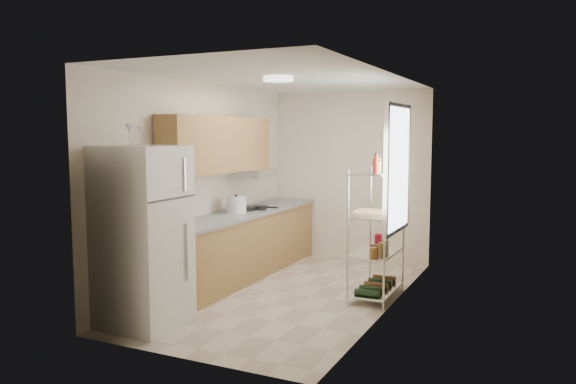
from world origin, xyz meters
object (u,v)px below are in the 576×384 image
Objects in this scene: refrigerator at (143,237)px; frying_pan_large at (245,209)px; cutting_board at (371,212)px; rice_cooker at (236,205)px; espresso_machine at (389,201)px.

refrigerator is 2.23m from frying_pan_large.
frying_pan_large is 0.57× the size of cutting_board.
refrigerator is 3.87× the size of cutting_board.
refrigerator is 1.99m from rice_cooker.
rice_cooker is 0.57× the size of cutting_board.
rice_cooker is at bearing 178.68° from cutting_board.
espresso_machine is (2.01, 0.01, 0.21)m from frying_pan_large.
espresso_machine reaches higher than rice_cooker.
cutting_board is (1.80, 1.94, 0.11)m from refrigerator.
rice_cooker is 1.87m from cutting_board.
refrigerator is 7.25× the size of espresso_machine.
espresso_machine is at bearing 7.22° from rice_cooker.
cutting_board is (1.87, -0.28, 0.10)m from frying_pan_large.
refrigerator is at bearing -88.60° from frying_pan_large.
rice_cooker is at bearing 92.19° from refrigerator.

